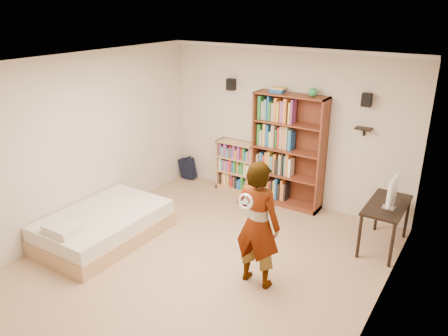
{
  "coord_description": "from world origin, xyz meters",
  "views": [
    {
      "loc": [
        3.04,
        -4.21,
        3.39
      ],
      "look_at": [
        -0.04,
        0.6,
        1.2
      ],
      "focal_mm": 35.0,
      "sensor_mm": 36.0,
      "label": 1
    }
  ],
  "objects_px": {
    "person": "(257,225)",
    "daybed": "(104,223)",
    "computer_desk": "(384,226)",
    "tall_bookshelf": "(288,151)",
    "low_bookshelf": "(237,167)"
  },
  "relations": [
    {
      "from": "low_bookshelf",
      "to": "daybed",
      "type": "bearing_deg",
      "value": -105.34
    },
    {
      "from": "tall_bookshelf",
      "to": "low_bookshelf",
      "type": "height_order",
      "value": "tall_bookshelf"
    },
    {
      "from": "tall_bookshelf",
      "to": "daybed",
      "type": "height_order",
      "value": "tall_bookshelf"
    },
    {
      "from": "tall_bookshelf",
      "to": "computer_desk",
      "type": "distance_m",
      "value": 2.01
    },
    {
      "from": "computer_desk",
      "to": "person",
      "type": "height_order",
      "value": "person"
    },
    {
      "from": "person",
      "to": "daybed",
      "type": "bearing_deg",
      "value": 7.66
    },
    {
      "from": "tall_bookshelf",
      "to": "person",
      "type": "relative_size",
      "value": 1.19
    },
    {
      "from": "low_bookshelf",
      "to": "computer_desk",
      "type": "xyz_separation_m",
      "value": [
        2.86,
        -0.61,
        -0.13
      ]
    },
    {
      "from": "computer_desk",
      "to": "daybed",
      "type": "distance_m",
      "value": 4.13
    },
    {
      "from": "computer_desk",
      "to": "daybed",
      "type": "relative_size",
      "value": 0.54
    },
    {
      "from": "tall_bookshelf",
      "to": "low_bookshelf",
      "type": "distance_m",
      "value": 1.16
    },
    {
      "from": "person",
      "to": "computer_desk",
      "type": "bearing_deg",
      "value": -122.39
    },
    {
      "from": "computer_desk",
      "to": "person",
      "type": "relative_size",
      "value": 0.62
    },
    {
      "from": "tall_bookshelf",
      "to": "daybed",
      "type": "xyz_separation_m",
      "value": [
        -1.77,
        -2.61,
        -0.71
      ]
    },
    {
      "from": "low_bookshelf",
      "to": "person",
      "type": "distance_m",
      "value": 2.94
    }
  ]
}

